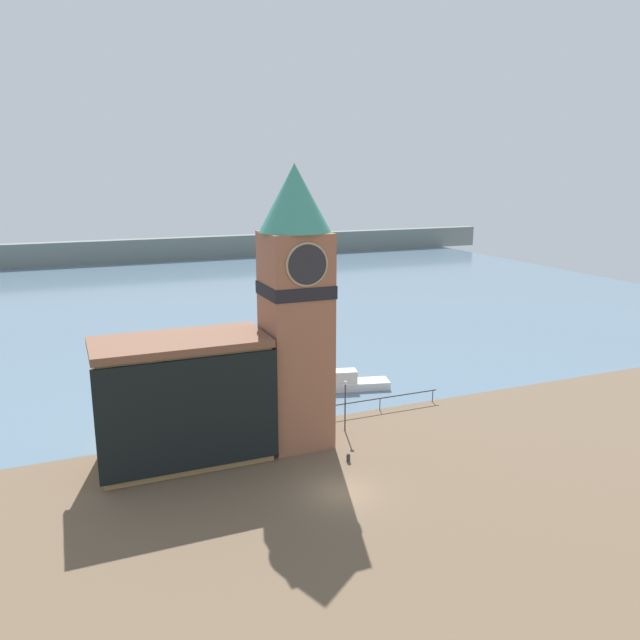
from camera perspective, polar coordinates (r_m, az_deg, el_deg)
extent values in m
plane|color=brown|center=(40.00, 2.02, -15.50)|extent=(160.00, 160.00, 0.00)
cube|color=slate|center=(106.17, -14.31, 2.42)|extent=(160.00, 120.00, 0.00)
cube|color=slate|center=(145.09, -16.77, 6.09)|extent=(180.00, 3.00, 5.00)
cube|color=#232328|center=(52.33, 5.51, -7.14)|extent=(10.86, 0.08, 0.08)
cylinder|color=#232328|center=(50.43, 0.29, -8.52)|extent=(0.07, 0.07, 1.05)
cylinder|color=#232328|center=(52.51, 5.50, -7.68)|extent=(0.07, 0.07, 1.05)
cylinder|color=#232328|center=(54.99, 10.26, -6.85)|extent=(0.07, 0.07, 1.05)
cube|color=#935B42|center=(44.14, -2.22, -1.94)|extent=(4.31, 4.31, 15.35)
cube|color=black|center=(43.31, -2.26, 2.82)|extent=(4.43, 4.43, 0.90)
cylinder|color=tan|center=(40.94, -1.20, 5.09)|extent=(2.92, 0.12, 2.92)
cylinder|color=#232328|center=(40.87, -1.15, 5.08)|extent=(2.66, 0.12, 2.66)
cylinder|color=tan|center=(43.80, 0.44, 5.63)|extent=(0.12, 2.92, 2.92)
cylinder|color=#232328|center=(43.84, 0.54, 5.64)|extent=(0.12, 2.66, 2.66)
cone|color=teal|center=(42.62, -2.34, 11.09)|extent=(4.95, 4.95, 4.56)
cube|color=#A88451|center=(43.66, -12.45, -7.43)|extent=(11.09, 5.39, 8.10)
cube|color=brown|center=(42.35, -12.73, -1.97)|extent=(11.49, 5.79, 0.50)
cube|color=black|center=(40.98, -11.72, -8.54)|extent=(11.59, 0.30, 7.46)
cube|color=silver|center=(57.46, 3.05, -5.93)|extent=(6.84, 3.49, 0.72)
cube|color=silver|center=(56.95, 1.90, -5.15)|extent=(3.13, 2.03, 1.07)
cylinder|color=#2D2D33|center=(43.72, 2.61, -12.53)|extent=(0.26, 0.26, 0.45)
sphere|color=#2D2D33|center=(43.62, 2.61, -12.27)|extent=(0.27, 0.27, 0.27)
cylinder|color=#2D2D33|center=(47.83, 2.31, -8.01)|extent=(0.10, 0.10, 3.79)
sphere|color=silver|center=(47.15, 2.33, -5.75)|extent=(0.32, 0.32, 0.32)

